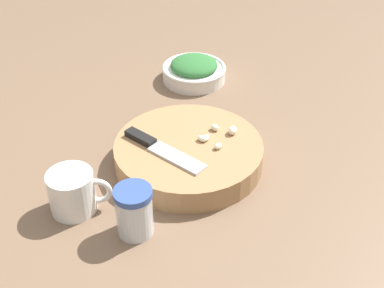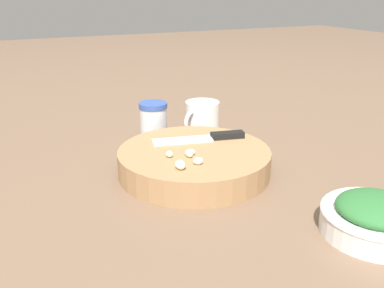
# 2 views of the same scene
# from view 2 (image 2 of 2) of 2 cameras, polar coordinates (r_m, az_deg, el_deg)

# --- Properties ---
(ground_plane) EXTENTS (5.00, 5.00, 0.00)m
(ground_plane) POSITION_cam_2_polar(r_m,az_deg,el_deg) (0.84, -1.03, -4.34)
(ground_plane) COLOR brown
(cutting_board) EXTENTS (0.30, 0.30, 0.05)m
(cutting_board) POSITION_cam_2_polar(r_m,az_deg,el_deg) (0.84, 0.30, -2.33)
(cutting_board) COLOR #9E754C
(cutting_board) RESTS_ON ground_plane
(chef_knife) EXTENTS (0.07, 0.19, 0.01)m
(chef_knife) POSITION_cam_2_polar(r_m,az_deg,el_deg) (0.88, 1.68, 0.83)
(chef_knife) COLOR black
(chef_knife) RESTS_ON cutting_board
(garlic_cloves) EXTENTS (0.08, 0.06, 0.02)m
(garlic_cloves) POSITION_cam_2_polar(r_m,az_deg,el_deg) (0.77, -0.91, -1.96)
(garlic_cloves) COLOR #F2EAC9
(garlic_cloves) RESTS_ON cutting_board
(herb_bowl) EXTENTS (0.16, 0.16, 0.06)m
(herb_bowl) POSITION_cam_2_polar(r_m,az_deg,el_deg) (0.70, 23.29, -8.94)
(herb_bowl) COLOR silver
(herb_bowl) RESTS_ON ground_plane
(spice_jar) EXTENTS (0.07, 0.07, 0.09)m
(spice_jar) POSITION_cam_2_polar(r_m,az_deg,el_deg) (1.01, -5.15, 2.97)
(spice_jar) COLOR silver
(spice_jar) RESTS_ON ground_plane
(coffee_mug) EXTENTS (0.08, 0.11, 0.08)m
(coffee_mug) POSITION_cam_2_polar(r_m,az_deg,el_deg) (1.07, 1.31, 3.54)
(coffee_mug) COLOR silver
(coffee_mug) RESTS_ON ground_plane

